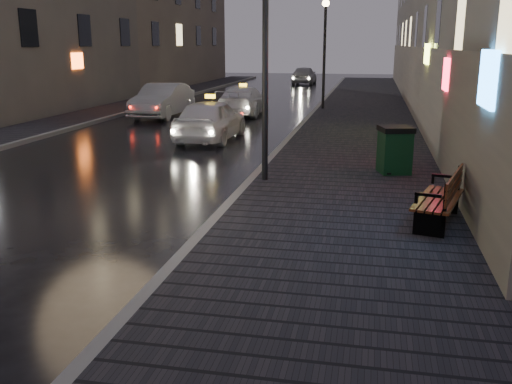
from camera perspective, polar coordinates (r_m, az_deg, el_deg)
ground at (r=9.06m, az=-18.13°, el=-7.78°), size 120.00×120.00×0.00m
sidewalk at (r=28.42m, az=10.67°, el=7.76°), size 4.60×58.00×0.15m
curb at (r=28.56m, az=5.80°, el=7.97°), size 0.20×58.00×0.15m
sidewalk_far at (r=31.26m, az=-13.33°, el=8.23°), size 2.40×58.00×0.15m
curb_far at (r=30.74m, az=-11.11°, el=8.24°), size 0.20×58.00×0.15m
building_far_c at (r=49.59m, az=-10.01°, el=16.90°), size 6.00×22.00×11.00m
lamp_near at (r=13.46m, az=0.94°, el=15.24°), size 0.36×0.36×5.28m
lamp_far at (r=29.34m, az=6.89°, el=14.80°), size 0.36×0.36×5.28m
bench at (r=10.84m, az=18.17°, el=-0.58°), size 1.13×2.01×0.97m
trash_bin at (r=14.86m, az=13.70°, el=4.17°), size 0.96×0.96×1.19m
taxi_near at (r=20.38m, az=-4.56°, el=7.24°), size 1.82×4.38×1.48m
car_left_mid at (r=27.32m, az=-9.33°, el=9.02°), size 1.70×4.70×1.54m
taxi_mid at (r=27.71m, az=-1.29°, el=9.10°), size 2.02×4.75×1.37m
car_far at (r=49.49m, az=4.84°, el=11.57°), size 1.82×4.45×1.51m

